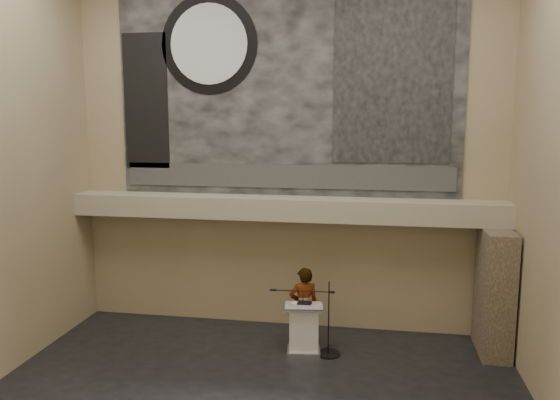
# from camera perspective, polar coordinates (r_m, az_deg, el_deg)

# --- Properties ---
(wall_back) EXTENTS (10.00, 0.02, 8.50)m
(wall_back) POSITION_cam_1_polar(r_m,az_deg,el_deg) (12.83, 0.61, 5.18)
(wall_back) COLOR #907D5B
(wall_back) RESTS_ON floor
(wall_front) EXTENTS (10.00, 0.02, 8.50)m
(wall_front) POSITION_cam_1_polar(r_m,az_deg,el_deg) (5.13, -13.77, -0.57)
(wall_front) COLOR #907D5B
(wall_front) RESTS_ON floor
(soffit) EXTENTS (10.00, 0.80, 0.50)m
(soffit) POSITION_cam_1_polar(r_m,az_deg,el_deg) (12.59, 0.31, -0.85)
(soffit) COLOR gray
(soffit) RESTS_ON wall_back
(sprinkler_left) EXTENTS (0.04, 0.04, 0.06)m
(sprinkler_left) POSITION_cam_1_polar(r_m,az_deg,el_deg) (12.95, -6.74, -1.90)
(sprinkler_left) COLOR #B2893D
(sprinkler_left) RESTS_ON soffit
(sprinkler_right) EXTENTS (0.04, 0.04, 0.06)m
(sprinkler_right) POSITION_cam_1_polar(r_m,az_deg,el_deg) (12.42, 8.95, -2.40)
(sprinkler_right) COLOR #B2893D
(sprinkler_right) RESTS_ON soffit
(banner) EXTENTS (8.00, 0.05, 5.00)m
(banner) POSITION_cam_1_polar(r_m,az_deg,el_deg) (12.79, 0.60, 11.67)
(banner) COLOR black
(banner) RESTS_ON wall_back
(banner_text_strip) EXTENTS (7.76, 0.02, 0.55)m
(banner_text_strip) POSITION_cam_1_polar(r_m,az_deg,el_deg) (12.81, 0.55, 2.48)
(banner_text_strip) COLOR #2F2F2F
(banner_text_strip) RESTS_ON banner
(banner_clock_rim) EXTENTS (2.30, 0.02, 2.30)m
(banner_clock_rim) POSITION_cam_1_polar(r_m,az_deg,el_deg) (13.24, -7.44, 15.84)
(banner_clock_rim) COLOR black
(banner_clock_rim) RESTS_ON banner
(banner_clock_face) EXTENTS (1.84, 0.02, 1.84)m
(banner_clock_face) POSITION_cam_1_polar(r_m,az_deg,el_deg) (13.23, -7.47, 15.85)
(banner_clock_face) COLOR silver
(banner_clock_face) RESTS_ON banner
(banner_building_print) EXTENTS (2.60, 0.02, 3.60)m
(banner_building_print) POSITION_cam_1_polar(r_m,az_deg,el_deg) (12.60, 11.65, 11.99)
(banner_building_print) COLOR black
(banner_building_print) RESTS_ON banner
(banner_brick_print) EXTENTS (1.10, 0.02, 3.20)m
(banner_brick_print) POSITION_cam_1_polar(r_m,az_deg,el_deg) (13.70, -13.84, 9.97)
(banner_brick_print) COLOR black
(banner_brick_print) RESTS_ON banner
(stone_pier) EXTENTS (0.60, 1.40, 2.70)m
(stone_pier) POSITION_cam_1_polar(r_m,az_deg,el_deg) (12.63, 21.50, -8.91)
(stone_pier) COLOR #473B2B
(stone_pier) RESTS_ON floor
(lectern) EXTENTS (0.85, 0.66, 1.14)m
(lectern) POSITION_cam_1_polar(r_m,az_deg,el_deg) (12.02, 2.49, -13.23)
(lectern) COLOR silver
(lectern) RESTS_ON floor
(binder) EXTENTS (0.30, 0.24, 0.04)m
(binder) POSITION_cam_1_polar(r_m,az_deg,el_deg) (11.80, 2.57, -10.72)
(binder) COLOR black
(binder) RESTS_ON lectern
(papers) EXTENTS (0.31, 0.34, 0.00)m
(papers) POSITION_cam_1_polar(r_m,az_deg,el_deg) (11.82, 1.80, -10.77)
(papers) COLOR white
(papers) RESTS_ON lectern
(speaker_person) EXTENTS (0.75, 0.60, 1.78)m
(speaker_person) POSITION_cam_1_polar(r_m,az_deg,el_deg) (12.26, 2.51, -11.08)
(speaker_person) COLOR beige
(speaker_person) RESTS_ON floor
(mic_stand) EXTENTS (1.51, 0.52, 1.61)m
(mic_stand) POSITION_cam_1_polar(r_m,az_deg,el_deg) (12.10, 4.84, -14.73)
(mic_stand) COLOR black
(mic_stand) RESTS_ON floor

